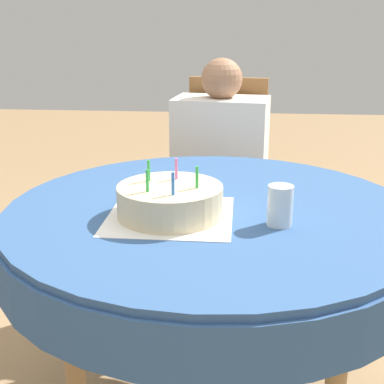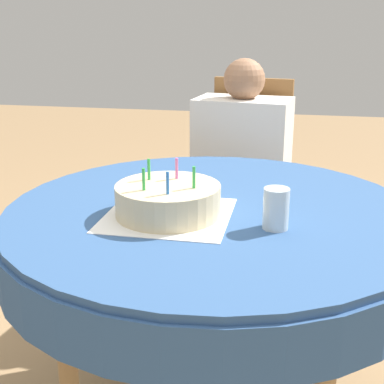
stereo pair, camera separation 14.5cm
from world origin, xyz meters
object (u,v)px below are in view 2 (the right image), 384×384
(person, at_px, (241,161))
(birthday_cake, at_px, (168,200))
(chair, at_px, (245,185))
(drinking_glass, at_px, (276,209))

(person, bearing_deg, birthday_cake, -88.13)
(person, bearing_deg, chair, 90.00)
(chair, xyz_separation_m, person, (-0.01, -0.10, 0.14))
(chair, bearing_deg, birthday_cake, -88.31)
(person, xyz_separation_m, drinking_glass, (0.19, -0.97, 0.14))
(birthday_cake, relative_size, drinking_glass, 2.67)
(chair, distance_m, person, 0.17)
(drinking_glass, bearing_deg, chair, 99.47)
(chair, bearing_deg, person, -90.00)
(birthday_cake, distance_m, drinking_glass, 0.29)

